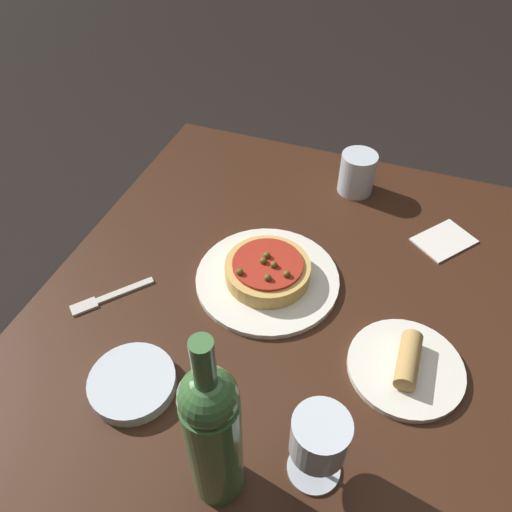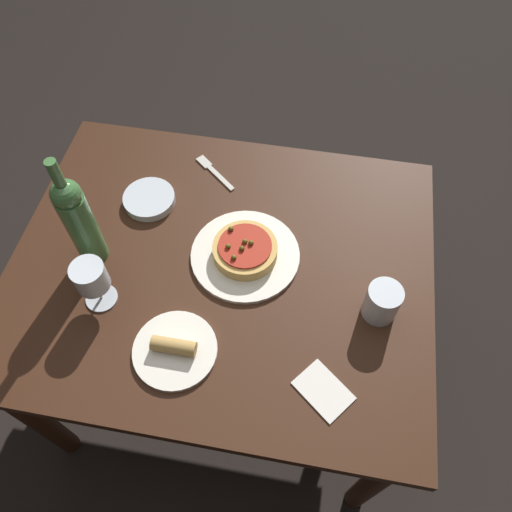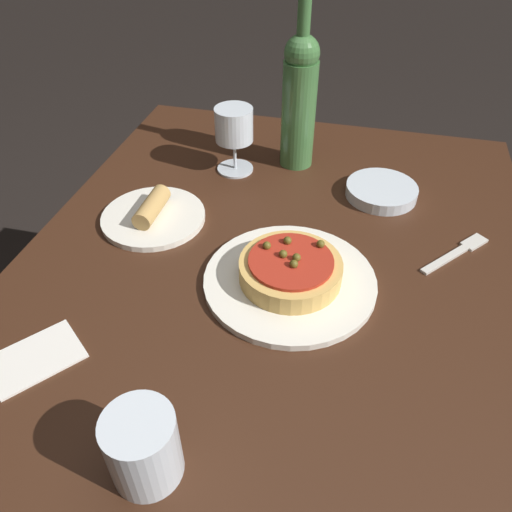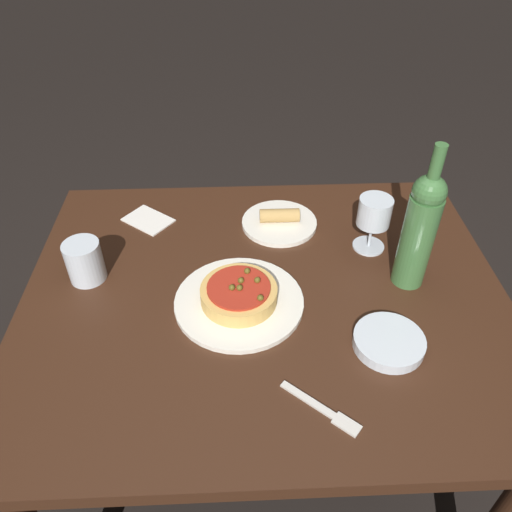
% 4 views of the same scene
% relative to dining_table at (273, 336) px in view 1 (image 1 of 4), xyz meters
% --- Properties ---
extents(ground_plane, '(14.00, 14.00, 0.00)m').
position_rel_dining_table_xyz_m(ground_plane, '(0.00, 0.00, -0.62)').
color(ground_plane, black).
extents(dining_table, '(1.10, 0.90, 0.71)m').
position_rel_dining_table_xyz_m(dining_table, '(0.00, 0.00, 0.00)').
color(dining_table, '#381E11').
rests_on(dining_table, ground_plane).
extents(dinner_plate, '(0.29, 0.29, 0.01)m').
position_rel_dining_table_xyz_m(dinner_plate, '(0.06, 0.03, 0.10)').
color(dinner_plate, white).
rests_on(dinner_plate, dining_table).
extents(pizza, '(0.17, 0.17, 0.05)m').
position_rel_dining_table_xyz_m(pizza, '(0.06, 0.03, 0.13)').
color(pizza, tan).
rests_on(pizza, dinner_plate).
extents(wine_glass, '(0.08, 0.08, 0.14)m').
position_rel_dining_table_xyz_m(wine_glass, '(-0.27, -0.15, 0.20)').
color(wine_glass, silver).
rests_on(wine_glass, dining_table).
extents(wine_bottle, '(0.07, 0.07, 0.35)m').
position_rel_dining_table_xyz_m(wine_bottle, '(-0.33, -0.03, 0.25)').
color(wine_bottle, '#3D6B38').
rests_on(wine_bottle, dining_table).
extents(water_cup, '(0.08, 0.08, 0.10)m').
position_rel_dining_table_xyz_m(water_cup, '(0.41, -0.07, 0.15)').
color(water_cup, silver).
rests_on(water_cup, dining_table).
extents(side_bowl, '(0.15, 0.15, 0.02)m').
position_rel_dining_table_xyz_m(side_bowl, '(-0.24, 0.17, 0.11)').
color(side_bowl, silver).
rests_on(side_bowl, dining_table).
extents(fork, '(0.14, 0.12, 0.00)m').
position_rel_dining_table_xyz_m(fork, '(-0.09, 0.31, 0.10)').
color(fork, beige).
rests_on(fork, dining_table).
extents(side_plate, '(0.20, 0.20, 0.05)m').
position_rel_dining_table_xyz_m(side_plate, '(-0.05, -0.26, 0.11)').
color(side_plate, white).
rests_on(side_plate, dining_table).
extents(paper_napkin, '(0.15, 0.14, 0.00)m').
position_rel_dining_table_xyz_m(paper_napkin, '(0.30, -0.29, 0.10)').
color(paper_napkin, silver).
rests_on(paper_napkin, dining_table).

